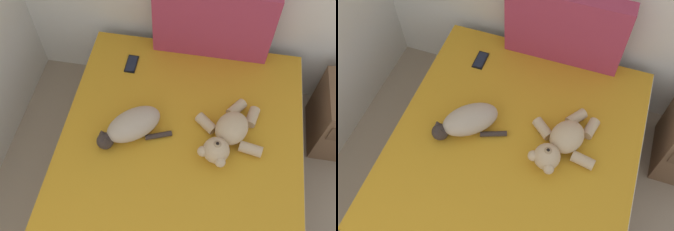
% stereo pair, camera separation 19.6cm
% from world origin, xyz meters
% --- Properties ---
extents(bed, '(1.49, 1.92, 0.53)m').
position_xyz_m(bed, '(1.28, 2.97, 0.26)').
color(bed, brown).
rests_on(bed, ground_plane).
extents(patterned_cushion, '(0.77, 0.12, 0.53)m').
position_xyz_m(patterned_cushion, '(1.37, 3.84, 0.79)').
color(patterned_cushion, '#A5334C').
rests_on(patterned_cushion, bed).
extents(cat, '(0.42, 0.37, 0.15)m').
position_xyz_m(cat, '(0.98, 3.11, 0.60)').
color(cat, tan).
rests_on(cat, bed).
extents(teddy_bear, '(0.41, 0.50, 0.16)m').
position_xyz_m(teddy_bear, '(1.54, 3.15, 0.60)').
color(teddy_bear, tan).
rests_on(teddy_bear, bed).
extents(cell_phone, '(0.07, 0.15, 0.01)m').
position_xyz_m(cell_phone, '(0.86, 3.63, 0.54)').
color(cell_phone, black).
rests_on(cell_phone, bed).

